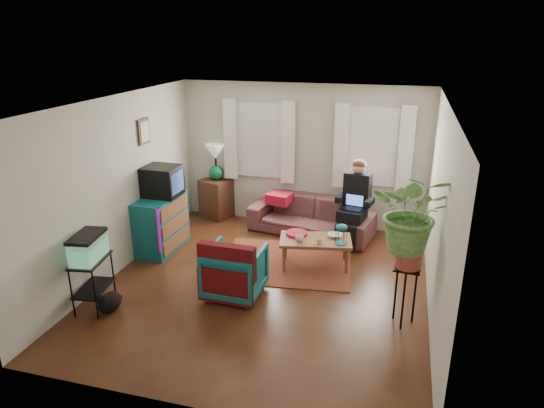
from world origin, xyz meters
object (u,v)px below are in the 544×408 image
(sofa, at_px, (311,211))
(side_table, at_px, (217,198))
(armchair, at_px, (235,269))
(coffee_table, at_px, (315,252))
(aquarium_stand, at_px, (93,283))
(plant_stand, at_px, (405,295))
(dresser, at_px, (161,223))

(sofa, relative_size, side_table, 2.88)
(sofa, distance_m, armchair, 2.47)
(sofa, height_order, coffee_table, sofa)
(side_table, relative_size, coffee_table, 0.70)
(aquarium_stand, height_order, plant_stand, plant_stand)
(side_table, distance_m, aquarium_stand, 3.55)
(sofa, relative_size, coffee_table, 2.02)
(side_table, distance_m, armchair, 3.03)
(coffee_table, bearing_deg, armchair, -139.18)
(side_table, relative_size, aquarium_stand, 1.10)
(dresser, bearing_deg, aquarium_stand, -89.10)
(aquarium_stand, bearing_deg, coffee_table, 28.27)
(armchair, bearing_deg, aquarium_stand, 27.11)
(aquarium_stand, bearing_deg, armchair, 16.84)
(side_table, relative_size, armchair, 0.99)
(aquarium_stand, distance_m, plant_stand, 3.98)
(sofa, height_order, side_table, sofa)
(side_table, bearing_deg, aquarium_stand, -95.66)
(side_table, distance_m, coffee_table, 2.74)
(dresser, height_order, aquarium_stand, dresser)
(sofa, bearing_deg, plant_stand, -45.78)
(dresser, bearing_deg, plant_stand, -15.99)
(coffee_table, relative_size, plant_stand, 1.38)
(coffee_table, distance_m, plant_stand, 1.86)
(dresser, distance_m, aquarium_stand, 1.89)
(sofa, distance_m, side_table, 1.95)
(dresser, relative_size, plant_stand, 1.29)
(aquarium_stand, relative_size, armchair, 0.89)
(side_table, relative_size, dresser, 0.75)
(sofa, xyz_separation_m, dresser, (-2.27, -1.31, 0.03))
(sofa, height_order, armchair, sofa)
(coffee_table, bearing_deg, dresser, 170.58)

